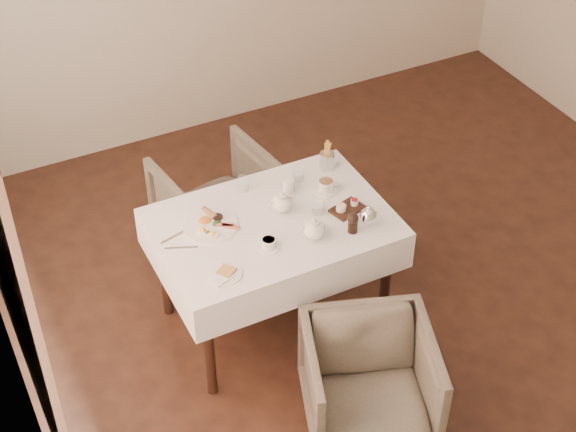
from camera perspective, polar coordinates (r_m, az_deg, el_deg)
The scene contains 20 objects.
table at distance 4.86m, azimuth -0.99°, elevation -1.41°, with size 1.28×0.88×0.75m.
armchair_near at distance 4.59m, azimuth 5.27°, elevation -10.70°, with size 0.65×0.66×0.60m, color #50473A.
armchair_far at distance 5.62m, azimuth -4.44°, elevation 0.80°, with size 0.68×0.70×0.64m, color #50473A.
breakfast_plate at distance 4.76m, azimuth -5.03°, elevation -0.57°, with size 0.30×0.30×0.04m.
side_plate at distance 4.47m, azimuth -4.12°, elevation -3.82°, with size 0.18×0.17×0.02m.
teapot_centre at distance 4.81m, azimuth -0.43°, elevation 0.92°, with size 0.16×0.12×0.13m, color white, non-canonical shape.
teapot_front at distance 4.64m, azimuth 1.70°, elevation -0.80°, with size 0.16×0.13×0.13m, color white, non-canonical shape.
creamer at distance 4.97m, azimuth 0.03°, elevation 2.02°, with size 0.07×0.07×0.08m, color white.
teacup_near at distance 4.60m, azimuth -1.26°, elevation -1.81°, with size 0.12×0.12×0.06m.
teacup_far at distance 4.98m, azimuth 2.48°, elevation 1.94°, with size 0.14×0.14×0.07m.
glass_left at distance 4.98m, azimuth -2.91°, elevation 2.11°, with size 0.06×0.06×0.09m, color silver.
glass_mid at distance 4.81m, azimuth 1.96°, elevation 0.65°, with size 0.07×0.07×0.09m, color silver.
glass_right at distance 5.05m, azimuth 0.67°, elevation 2.77°, with size 0.06×0.06×0.09m, color silver.
condiment_board at distance 4.86m, azimuth 3.84°, elevation 0.52°, with size 0.21×0.16×0.05m.
pepper_mill_left at distance 4.69m, azimuth 4.19°, elevation -0.46°, with size 0.06×0.06×0.12m, color black, non-canonical shape.
pepper_mill_right at distance 4.69m, azimuth 4.23°, elevation -0.45°, with size 0.06×0.06×0.12m, color black, non-canonical shape.
silver_pot at distance 4.75m, azimuth 5.21°, elevation 0.07°, with size 0.12×0.10×0.12m, color white, non-canonical shape.
fries_cup at distance 5.13m, azimuth 2.54°, elevation 3.86°, with size 0.09×0.09×0.18m.
cutlery_fork at distance 4.72m, azimuth -7.31°, elevation -1.29°, with size 0.01×0.19×0.00m, color silver.
cutlery_knife at distance 4.65m, azimuth -6.91°, elevation -2.05°, with size 0.01×0.18×0.00m, color silver.
Camera 1 is at (-2.37, -2.97, 3.81)m, focal length 55.00 mm.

